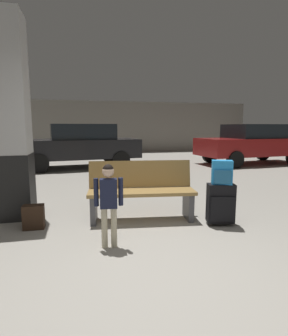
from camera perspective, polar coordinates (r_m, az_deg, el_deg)
The scene contains 10 objects.
ground_plane at distance 6.53m, azimuth -6.71°, elevation -4.43°, with size 18.00×18.00×0.10m, color gray.
garage_back_wall at distance 15.20m, azimuth -10.55°, elevation 8.37°, with size 18.00×0.12×2.80m, color gray.
structural_pillar at distance 4.64m, azimuth -26.36°, elevation 8.97°, with size 0.57×0.57×3.05m.
bench at distance 4.20m, azimuth -0.56°, elevation -4.77°, with size 1.65×0.71×0.89m.
suitcase at distance 4.11m, azimuth 15.70°, elevation -7.13°, with size 0.42×0.30×0.60m.
backpack_bright at distance 4.02m, azimuth 15.95°, elevation -0.93°, with size 0.32×0.27×0.34m.
child at distance 3.20m, azimuth -7.42°, elevation -5.98°, with size 0.34×0.21×0.99m.
backpack_dark_floor at distance 4.16m, azimuth -22.00°, elevation -9.46°, with size 0.28×0.19×0.34m.
parked_car_far at distance 9.80m, azimuth -13.28°, elevation 4.79°, with size 4.28×2.19×1.51m.
parked_car_side at distance 11.31m, azimuth 21.62°, elevation 4.89°, with size 4.24×2.10×1.51m.
Camera 1 is at (-0.68, -2.32, 1.41)m, focal length 29.24 mm.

